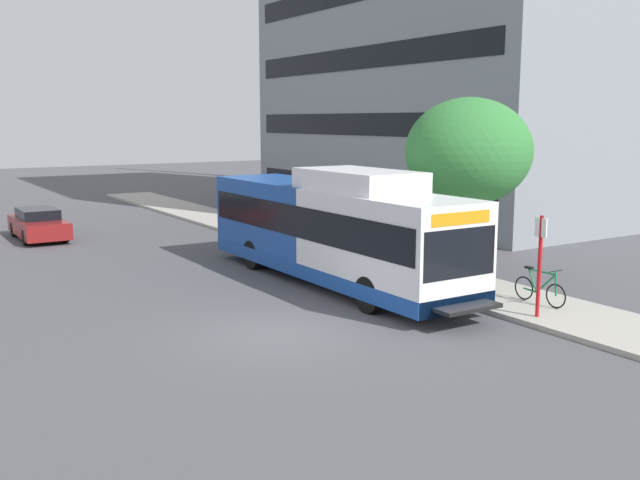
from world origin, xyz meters
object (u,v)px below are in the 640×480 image
Objects in this scene: bicycle_parked at (540,289)px; street_tree_near_stop at (468,152)px; transit_bus at (333,230)px; bus_stop_sign_pole at (540,258)px; parked_car_far_lane at (39,224)px.

street_tree_near_stop reaches higher than bicycle_parked.
street_tree_near_stop reaches higher than transit_bus.
bus_stop_sign_pole reaches higher than bicycle_parked.
bus_stop_sign_pole is (1.96, -6.52, -0.05)m from transit_bus.
bus_stop_sign_pole is 5.54m from street_tree_near_stop.
transit_bus is at bearing -66.33° from parked_car_far_lane.
transit_bus is 4.91m from street_tree_near_stop.
parked_car_far_lane is (-9.91, 15.81, -3.45)m from street_tree_near_stop.
parked_car_far_lane is at bearing 122.09° from street_tree_near_stop.
bus_stop_sign_pole is 0.46× the size of street_tree_near_stop.
bus_stop_sign_pole is 1.48× the size of bicycle_parked.
transit_bus reaches higher than bicycle_parked.
street_tree_near_stop is 18.97m from parked_car_far_lane.
transit_bus is 15.20m from parked_car_far_lane.
transit_bus is at bearing 153.36° from street_tree_near_stop.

